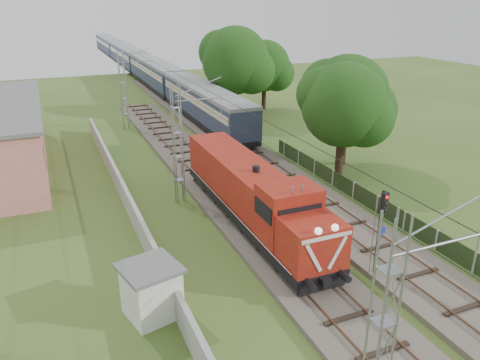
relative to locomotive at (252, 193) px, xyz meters
name	(u,v)px	position (x,y,z in m)	size (l,w,h in m)	color
ground	(313,288)	(0.00, -6.99, -2.12)	(140.00, 140.00, 0.00)	#3B531F
track_main	(252,223)	(0.00, 0.01, -1.94)	(4.20, 70.00, 0.45)	#6B6054
track_side	(243,151)	(5.00, 13.01, -1.94)	(4.20, 80.00, 0.45)	#6B6054
catenary	(178,144)	(-2.95, 5.01, 1.93)	(3.31, 70.00, 8.00)	gray
boundary_wall	(127,200)	(-6.50, 5.01, -1.37)	(0.25, 40.00, 1.50)	#9E9E99
fence	(405,221)	(8.00, -3.99, -1.52)	(0.12, 32.00, 1.20)	black
locomotive	(252,193)	(0.00, 0.00, 0.00)	(2.80, 16.00, 4.06)	black
coach_rake	(139,62)	(5.00, 57.36, 0.39)	(3.02, 90.08, 3.49)	black
signal_post	(382,220)	(3.21, -7.45, 1.05)	(0.51, 0.40, 4.61)	black
relay_hut	(151,290)	(-7.40, -6.00, -0.91)	(2.80, 2.80, 2.40)	silver
tree_a	(345,106)	(9.88, 5.44, 3.19)	(6.58, 6.27, 8.53)	#3B2418
tree_b	(348,98)	(11.35, 7.17, 3.38)	(6.80, 6.48, 8.82)	#3B2418
tree_c	(236,61)	(9.46, 25.38, 4.10)	(7.70, 7.33, 9.98)	#3B2418
tree_d	(265,66)	(14.21, 27.96, 2.97)	(6.30, 6.00, 8.17)	#3B2418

